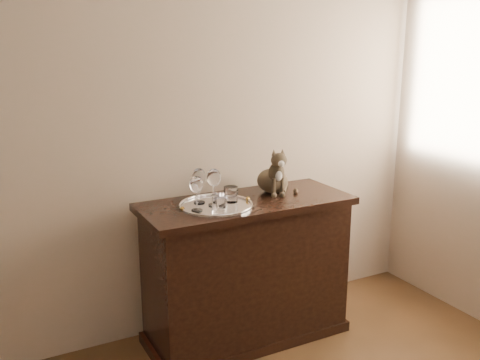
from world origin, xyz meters
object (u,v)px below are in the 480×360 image
Objects in this scene: tumbler_b at (219,203)px; cat at (273,169)px; tray at (216,206)px; wine_glass_a at (199,186)px; sideboard at (246,270)px; tumbler_c at (231,194)px; wine_glass_c at (197,193)px; wine_glass_d at (214,187)px.

cat is at bearing 25.09° from tumbler_b.
wine_glass_a is (-0.06, 0.09, 0.10)m from tray.
cat is at bearing 2.91° from wine_glass_a.
tumbler_c is (-0.10, -0.01, 0.48)m from sideboard.
sideboard is at bearing 4.45° from tumbler_c.
tumbler_b reaches higher than tumbler_c.
sideboard is 6.42× the size of wine_glass_c.
wine_glass_d is at bearing 79.90° from tumbler_b.
tumbler_c is (0.13, 0.12, -0.00)m from tumbler_b.
tumbler_c is at bearing 14.48° from wine_glass_c.
wine_glass_c is at bearing -165.52° from tumbler_c.
wine_glass_d is (-0.21, -0.02, 0.53)m from sideboard.
sideboard is 6.16× the size of wine_glass_a.
tray is 4.65× the size of tumbler_c.
tray is 0.15m from wine_glass_a.
wine_glass_a reaches higher than sideboard.
tumbler_b reaches higher than sideboard.
tumbler_b is 0.50m from cat.
cat is (0.43, 0.11, 0.03)m from wine_glass_d.
wine_glass_d reaches higher than tray.
wine_glass_d is (0.05, -0.08, 0.00)m from wine_glass_a.
wine_glass_a reaches higher than wine_glass_c.
wine_glass_c is 0.13m from tumbler_b.
tumbler_b is at bearing -136.63° from tumbler_c.
tray is 0.17m from wine_glass_c.
wine_glass_c is 0.24m from tumbler_c.
sideboard is 0.47m from tray.
wine_glass_d is at bearing -171.92° from tumbler_c.
cat reaches higher than tumbler_b.
wine_glass_d reaches higher than tumbler_c.
wine_glass_a is 0.70× the size of cat.
wine_glass_d is (-0.01, 0.01, 0.11)m from tray.
sideboard is 0.61m from cat.
sideboard is 0.63m from wine_glass_c.
tumbler_c is at bearing 12.55° from tray.
wine_glass_a reaches higher than tumbler_b.
tray reaches higher than sideboard.
cat is at bearing 13.80° from wine_glass_d.
cat is (0.48, 0.02, 0.03)m from wine_glass_a.
cat reaches higher than sideboard.
wine_glass_a is 0.20m from tumbler_b.
tumbler_b is at bearing -105.73° from tray.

